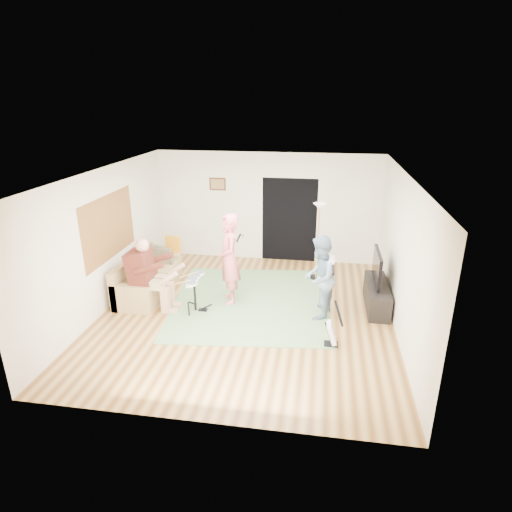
{
  "coord_description": "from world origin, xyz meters",
  "views": [
    {
      "loc": [
        1.34,
        -7.24,
        3.95
      ],
      "look_at": [
        0.14,
        0.3,
        1.08
      ],
      "focal_mm": 30.0,
      "sensor_mm": 36.0,
      "label": 1
    }
  ],
  "objects_px": {
    "guitarist": "(319,278)",
    "tv_cabinet": "(377,295)",
    "guitar_spare": "(332,333)",
    "torchiere_lamp": "(318,228)",
    "television": "(377,267)",
    "sofa": "(145,281)",
    "drum_kit": "(195,296)",
    "singer": "(229,259)",
    "dining_chair": "(171,261)"
  },
  "relations": [
    {
      "from": "drum_kit",
      "to": "tv_cabinet",
      "type": "height_order",
      "value": "drum_kit"
    },
    {
      "from": "sofa",
      "to": "singer",
      "type": "bearing_deg",
      "value": -4.14
    },
    {
      "from": "sofa",
      "to": "singer",
      "type": "distance_m",
      "value": 1.98
    },
    {
      "from": "dining_chair",
      "to": "tv_cabinet",
      "type": "relative_size",
      "value": 0.64
    },
    {
      "from": "tv_cabinet",
      "to": "television",
      "type": "height_order",
      "value": "television"
    },
    {
      "from": "guitarist",
      "to": "torchiere_lamp",
      "type": "height_order",
      "value": "torchiere_lamp"
    },
    {
      "from": "sofa",
      "to": "tv_cabinet",
      "type": "xyz_separation_m",
      "value": [
        4.79,
        0.07,
        -0.02
      ]
    },
    {
      "from": "guitar_spare",
      "to": "tv_cabinet",
      "type": "height_order",
      "value": "guitar_spare"
    },
    {
      "from": "drum_kit",
      "to": "guitarist",
      "type": "relative_size",
      "value": 0.46
    },
    {
      "from": "guitarist",
      "to": "tv_cabinet",
      "type": "bearing_deg",
      "value": 127.19
    },
    {
      "from": "guitarist",
      "to": "television",
      "type": "bearing_deg",
      "value": 128.22
    },
    {
      "from": "dining_chair",
      "to": "torchiere_lamp",
      "type": "bearing_deg",
      "value": 14.28
    },
    {
      "from": "singer",
      "to": "torchiere_lamp",
      "type": "distance_m",
      "value": 2.26
    },
    {
      "from": "sofa",
      "to": "drum_kit",
      "type": "relative_size",
      "value": 2.71
    },
    {
      "from": "sofa",
      "to": "television",
      "type": "xyz_separation_m",
      "value": [
        4.74,
        0.07,
        0.58
      ]
    },
    {
      "from": "drum_kit",
      "to": "guitarist",
      "type": "xyz_separation_m",
      "value": [
        2.36,
        0.16,
        0.48
      ]
    },
    {
      "from": "sofa",
      "to": "dining_chair",
      "type": "xyz_separation_m",
      "value": [
        0.21,
        1.04,
        0.05
      ]
    },
    {
      "from": "drum_kit",
      "to": "torchiere_lamp",
      "type": "xyz_separation_m",
      "value": [
        2.28,
        1.98,
        0.89
      ]
    },
    {
      "from": "singer",
      "to": "guitarist",
      "type": "xyz_separation_m",
      "value": [
        1.78,
        -0.35,
        -0.12
      ]
    },
    {
      "from": "tv_cabinet",
      "to": "television",
      "type": "relative_size",
      "value": 1.4
    },
    {
      "from": "sofa",
      "to": "television",
      "type": "height_order",
      "value": "television"
    },
    {
      "from": "torchiere_lamp",
      "to": "drum_kit",
      "type": "bearing_deg",
      "value": -139.04
    },
    {
      "from": "guitarist",
      "to": "guitar_spare",
      "type": "relative_size",
      "value": 1.89
    },
    {
      "from": "tv_cabinet",
      "to": "guitarist",
      "type": "bearing_deg",
      "value": -153.92
    },
    {
      "from": "guitar_spare",
      "to": "tv_cabinet",
      "type": "xyz_separation_m",
      "value": [
        0.88,
        1.56,
        0.01
      ]
    },
    {
      "from": "singer",
      "to": "guitarist",
      "type": "relative_size",
      "value": 1.16
    },
    {
      "from": "guitar_spare",
      "to": "television",
      "type": "relative_size",
      "value": 0.84
    },
    {
      "from": "singer",
      "to": "television",
      "type": "xyz_separation_m",
      "value": [
        2.87,
        0.21,
        -0.07
      ]
    },
    {
      "from": "guitarist",
      "to": "guitar_spare",
      "type": "bearing_deg",
      "value": 25.74
    },
    {
      "from": "dining_chair",
      "to": "drum_kit",
      "type": "bearing_deg",
      "value": -47.99
    },
    {
      "from": "guitar_spare",
      "to": "tv_cabinet",
      "type": "distance_m",
      "value": 1.79
    },
    {
      "from": "sofa",
      "to": "tv_cabinet",
      "type": "relative_size",
      "value": 1.41
    },
    {
      "from": "sofa",
      "to": "guitarist",
      "type": "relative_size",
      "value": 1.24
    },
    {
      "from": "guitar_spare",
      "to": "singer",
      "type": "bearing_deg",
      "value": 146.5
    },
    {
      "from": "guitar_spare",
      "to": "torchiere_lamp",
      "type": "xyz_separation_m",
      "value": [
        -0.34,
        2.82,
        0.97
      ]
    },
    {
      "from": "singer",
      "to": "guitarist",
      "type": "height_order",
      "value": "singer"
    },
    {
      "from": "tv_cabinet",
      "to": "drum_kit",
      "type": "bearing_deg",
      "value": -168.35
    },
    {
      "from": "sofa",
      "to": "guitarist",
      "type": "xyz_separation_m",
      "value": [
        3.65,
        -0.49,
        0.53
      ]
    },
    {
      "from": "sofa",
      "to": "dining_chair",
      "type": "bearing_deg",
      "value": 78.79
    },
    {
      "from": "torchiere_lamp",
      "to": "dining_chair",
      "type": "height_order",
      "value": "torchiere_lamp"
    },
    {
      "from": "drum_kit",
      "to": "guitar_spare",
      "type": "bearing_deg",
      "value": -17.73
    },
    {
      "from": "guitarist",
      "to": "dining_chair",
      "type": "distance_m",
      "value": 3.79
    },
    {
      "from": "sofa",
      "to": "dining_chair",
      "type": "relative_size",
      "value": 2.2
    },
    {
      "from": "sofa",
      "to": "singer",
      "type": "xyz_separation_m",
      "value": [
        1.86,
        -0.13,
        0.65
      ]
    },
    {
      "from": "singer",
      "to": "television",
      "type": "bearing_deg",
      "value": 73.06
    },
    {
      "from": "singer",
      "to": "guitar_spare",
      "type": "distance_m",
      "value": 2.54
    },
    {
      "from": "guitarist",
      "to": "dining_chair",
      "type": "relative_size",
      "value": 1.78
    },
    {
      "from": "dining_chair",
      "to": "singer",
      "type": "bearing_deg",
      "value": -25.9
    },
    {
      "from": "drum_kit",
      "to": "dining_chair",
      "type": "xyz_separation_m",
      "value": [
        -1.08,
        1.69,
        0.0
      ]
    },
    {
      "from": "sofa",
      "to": "singer",
      "type": "relative_size",
      "value": 1.07
    }
  ]
}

